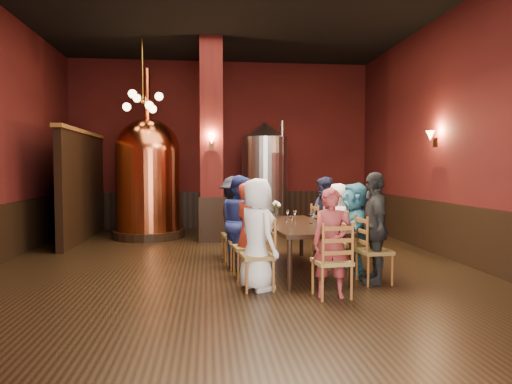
{
  "coord_description": "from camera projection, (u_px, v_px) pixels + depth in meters",
  "views": [
    {
      "loc": [
        -0.39,
        -7.45,
        1.63
      ],
      "look_at": [
        0.42,
        0.2,
        1.23
      ],
      "focal_mm": 32.0,
      "sensor_mm": 36.0,
      "label": 1
    }
  ],
  "objects": [
    {
      "name": "room",
      "position": [
        231.0,
        130.0,
        7.4
      ],
      "size": [
        10.0,
        10.02,
        4.5
      ],
      "color": "black",
      "rests_on": "ground"
    },
    {
      "name": "wainscot_right",
      "position": [
        459.0,
        233.0,
        7.91
      ],
      "size": [
        0.08,
        9.9,
        1.0
      ],
      "primitive_type": "cube",
      "color": "black",
      "rests_on": "ground"
    },
    {
      "name": "wainscot_back",
      "position": [
        222.0,
        210.0,
        12.42
      ],
      "size": [
        7.9,
        0.08,
        1.0
      ],
      "primitive_type": "cube",
      "color": "black",
      "rests_on": "ground"
    },
    {
      "name": "column",
      "position": [
        211.0,
        141.0,
        10.15
      ],
      "size": [
        0.58,
        0.58,
        4.5
      ],
      "primitive_type": "cube",
      "color": "#4A120F",
      "rests_on": "ground"
    },
    {
      "name": "partition",
      "position": [
        83.0,
        187.0,
        10.3
      ],
      "size": [
        0.22,
        3.5,
        2.4
      ],
      "primitive_type": "cube",
      "color": "black",
      "rests_on": "ground"
    },
    {
      "name": "pendant_cluster",
      "position": [
        143.0,
        102.0,
        10.05
      ],
      "size": [
        0.9,
        0.9,
        1.7
      ],
      "primitive_type": null,
      "color": "#A57226",
      "rests_on": "room"
    },
    {
      "name": "sconce_wall",
      "position": [
        435.0,
        138.0,
        8.61
      ],
      "size": [
        0.2,
        0.2,
        0.36
      ],
      "primitive_type": null,
      "rotation": [
        0.0,
        0.0,
        1.57
      ],
      "color": "black",
      "rests_on": "room"
    },
    {
      "name": "sconce_column",
      "position": [
        212.0,
        142.0,
        9.86
      ],
      "size": [
        0.2,
        0.2,
        0.36
      ],
      "primitive_type": null,
      "rotation": [
        0.0,
        0.0,
        3.14
      ],
      "color": "black",
      "rests_on": "column"
    },
    {
      "name": "dining_table",
      "position": [
        297.0,
        228.0,
        7.27
      ],
      "size": [
        1.23,
        2.49,
        0.75
      ],
      "rotation": [
        0.0,
        0.0,
        0.1
      ],
      "color": "black",
      "rests_on": "ground"
    },
    {
      "name": "chair_0",
      "position": [
        257.0,
        255.0,
        6.13
      ],
      "size": [
        0.5,
        0.5,
        0.92
      ],
      "primitive_type": null,
      "rotation": [
        0.0,
        0.0,
        -1.47
      ],
      "color": "brown",
      "rests_on": "ground"
    },
    {
      "name": "person_0",
      "position": [
        257.0,
        234.0,
        6.11
      ],
      "size": [
        0.73,
        0.86,
        1.5
      ],
      "primitive_type": "imported",
      "rotation": [
        0.0,
        0.0,
        1.97
      ],
      "color": "silver",
      "rests_on": "ground"
    },
    {
      "name": "chair_1",
      "position": [
        248.0,
        247.0,
        6.78
      ],
      "size": [
        0.5,
        0.5,
        0.92
      ],
      "primitive_type": null,
      "rotation": [
        0.0,
        0.0,
        -1.47
      ],
      "color": "brown",
      "rests_on": "ground"
    },
    {
      "name": "person_1",
      "position": [
        248.0,
        230.0,
        6.77
      ],
      "size": [
        0.53,
        0.61,
        1.42
      ],
      "primitive_type": "imported",
      "rotation": [
        0.0,
        0.0,
        2.03
      ],
      "color": "#A02A1B",
      "rests_on": "ground"
    },
    {
      "name": "chair_2",
      "position": [
        241.0,
        240.0,
        7.43
      ],
      "size": [
        0.5,
        0.5,
        0.92
      ],
      "primitive_type": null,
      "rotation": [
        0.0,
        0.0,
        -1.47
      ],
      "color": "brown",
      "rests_on": "ground"
    },
    {
      "name": "person_2",
      "position": [
        241.0,
        222.0,
        7.41
      ],
      "size": [
        0.59,
        0.82,
        1.52
      ],
      "primitive_type": "imported",
      "rotation": [
        0.0,
        0.0,
        1.91
      ],
      "color": "navy",
      "rests_on": "ground"
    },
    {
      "name": "chair_3",
      "position": [
        234.0,
        234.0,
        8.08
      ],
      "size": [
        0.5,
        0.5,
        0.92
      ],
      "primitive_type": null,
      "rotation": [
        0.0,
        0.0,
        -1.47
      ],
      "color": "brown",
      "rests_on": "ground"
    },
    {
      "name": "person_3",
      "position": [
        234.0,
        218.0,
        8.07
      ],
      "size": [
        0.77,
        1.07,
        1.49
      ],
      "primitive_type": "imported",
      "rotation": [
        0.0,
        0.0,
        1.81
      ],
      "color": "black",
      "rests_on": "ground"
    },
    {
      "name": "chair_4",
      "position": [
        374.0,
        251.0,
        6.47
      ],
      "size": [
        0.5,
        0.5,
        0.92
      ],
      "primitive_type": null,
      "rotation": [
        0.0,
        0.0,
        1.67
      ],
      "color": "brown",
      "rests_on": "ground"
    },
    {
      "name": "person_4",
      "position": [
        375.0,
        228.0,
        6.45
      ],
      "size": [
        0.54,
        0.98,
        1.58
      ],
      "primitive_type": "imported",
      "rotation": [
        0.0,
        0.0,
        4.53
      ],
      "color": "black",
      "rests_on": "ground"
    },
    {
      "name": "chair_5",
      "position": [
        355.0,
        243.0,
        7.13
      ],
      "size": [
        0.5,
        0.5,
        0.92
      ],
      "primitive_type": null,
      "rotation": [
        0.0,
        0.0,
        1.67
      ],
      "color": "brown",
      "rests_on": "ground"
    },
    {
      "name": "person_5",
      "position": [
        355.0,
        228.0,
        7.11
      ],
      "size": [
        0.63,
        1.36,
        1.41
      ],
      "primitive_type": "imported",
      "rotation": [
        0.0,
        0.0,
        4.55
      ],
      "color": "teal",
      "rests_on": "ground"
    },
    {
      "name": "chair_6",
      "position": [
        339.0,
        237.0,
        7.77
      ],
      "size": [
        0.5,
        0.5,
        0.92
      ],
      "primitive_type": null,
      "rotation": [
        0.0,
        0.0,
        1.67
      ],
      "color": "brown",
      "rests_on": "ground"
    },
    {
      "name": "person_6",
      "position": [
        339.0,
        224.0,
        7.76
      ],
      "size": [
        0.52,
        0.72,
        1.38
      ],
      "primitive_type": "imported",
      "rotation": [
        0.0,
        0.0,
        4.84
      ],
      "color": "silver",
      "rests_on": "ground"
    },
    {
      "name": "chair_7",
      "position": [
        325.0,
        232.0,
        8.43
      ],
      "size": [
        0.5,
        0.5,
        0.92
      ],
      "primitive_type": null,
      "rotation": [
        0.0,
        0.0,
        1.67
      ],
      "color": "brown",
      "rests_on": "ground"
    },
    {
      "name": "person_7",
      "position": [
        325.0,
        217.0,
        8.41
      ],
      "size": [
        0.56,
        0.79,
        1.48
      ],
      "primitive_type": "imported",
      "rotation": [
        0.0,
        0.0,
        5.02
      ],
      "color": "#1B1C37",
      "rests_on": "ground"
    },
    {
      "name": "chair_8",
      "position": [
        332.0,
        261.0,
        5.76
      ],
      "size": [
        0.5,
        0.5,
        0.92
      ],
      "primitive_type": null,
      "rotation": [
        0.0,
        0.0,
        3.24
      ],
      "color": "brown",
      "rests_on": "ground"
    },
    {
      "name": "person_8",
      "position": [
        332.0,
        243.0,
        5.75
      ],
      "size": [
        0.54,
        0.39,
        1.38
      ],
      "primitive_type": "imported",
      "rotation": [
        0.0,
        0.0,
        6.15
      ],
      "color": "maroon",
      "rests_on": "ground"
    },
    {
      "name": "copper_kettle",
      "position": [
        148.0,
        177.0,
        10.69
      ],
      "size": [
        1.68,
        1.68,
        3.94
      ],
      "rotation": [
        0.0,
        0.0,
        0.14
      ],
      "color": "black",
      "rests_on": "ground"
    },
    {
      "name": "steel_vessel",
      "position": [
        265.0,
        178.0,
        11.49
      ],
      "size": [
        1.43,
        1.43,
        2.79
      ],
      "rotation": [
        0.0,
        0.0,
        0.28
      ],
      "color": "#B2B2B7",
      "rests_on": "ground"
    },
    {
      "name": "rose_vase",
      "position": [
        276.0,
        206.0,
        8.22
      ],
      "size": [
        0.18,
        0.18,
        0.3
      ],
      "color": "white",
      "rests_on": "dining_table"
    },
    {
      "name": "wine_glass_0",
      "position": [
        287.0,
        215.0,
        7.78
      ],
      "size": [
        0.07,
        0.07,
        0.17
      ],
      "primitive_type": null,
      "color": "white",
      "rests_on": "dining_table"
    },
    {
      "name": "wine_glass_1",
      "position": [
        295.0,
        216.0,
        7.67
      ],
      "size": [
        0.07,
        0.07,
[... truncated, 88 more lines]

